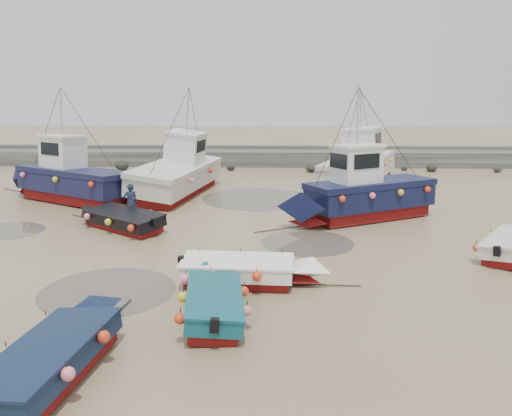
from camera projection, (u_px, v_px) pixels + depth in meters
The scene contains 15 objects.
ground at pixel (216, 259), 18.81m from camera, with size 120.00×120.00×0.00m, color tan.
seawall at pixel (245, 158), 39.98m from camera, with size 60.00×4.92×1.50m.
puddle_a at pixel (108, 291), 15.88m from camera, with size 4.31×4.31×0.01m, color #534C42.
puddle_b at pixel (307, 243), 20.70m from camera, with size 3.87×3.87×0.01m, color #534C42.
puddle_c at pixel (5, 231), 22.35m from camera, with size 3.52×3.52×0.01m, color #534C42.
puddle_d at pixel (257, 199), 28.59m from camera, with size 6.31×6.31×0.01m, color #534C42.
dinghy_1 at pixel (59, 350), 11.35m from camera, with size 2.59×6.28×1.43m.
dinghy_2 at pixel (212, 297), 14.13m from camera, with size 2.21×5.57×1.43m.
dinghy_4 at pixel (120, 217), 22.61m from camera, with size 5.49×4.23×1.43m.
dinghy_5 at pixel (249, 268), 16.32m from camera, with size 6.00×2.30×1.43m.
cabin_boat_0 at pixel (67, 177), 27.77m from camera, with size 9.42×6.04×6.22m.
cabin_boat_1 at pixel (179, 172), 29.79m from camera, with size 4.76×11.46×6.22m.
cabin_boat_2 at pixel (360, 192), 23.85m from camera, with size 8.92×5.36×6.22m.
cabin_boat_3 at pixel (362, 164), 32.25m from camera, with size 6.45×10.25×6.22m.
person at pixel (132, 221), 23.92m from camera, with size 0.67×0.44×1.83m, color #17223A.
Camera 1 is at (1.99, -17.73, 6.43)m, focal length 35.00 mm.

